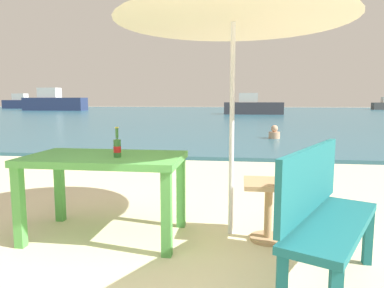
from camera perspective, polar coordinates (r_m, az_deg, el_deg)
name	(u,v)px	position (r m, az deg, el deg)	size (l,w,h in m)	color
sea_water	(239,113)	(32.21, 7.58, 4.95)	(120.00, 50.00, 0.08)	#2D6075
picnic_table_green	(105,167)	(3.31, -13.85, -3.67)	(1.40, 0.80, 0.76)	#4C9E47
beer_bottle_amber	(117,147)	(3.14, -11.98, -0.41)	(0.07, 0.07, 0.26)	#2D662D
patio_umbrella	(234,1)	(3.35, 6.74, 21.96)	(2.10, 2.10, 2.30)	silver
side_table_wood	(269,202)	(3.26, 12.26, -9.14)	(0.44, 0.44, 0.54)	tan
bench_teal_center	(323,209)	(2.52, 20.42, -9.88)	(0.85, 1.24, 0.95)	#196066
swimmer_person	(274,133)	(11.09, 13.16, 1.70)	(0.34, 0.34, 0.41)	tan
boat_barge	(253,107)	(29.21, 9.76, 5.97)	(4.71, 1.28, 1.71)	#38383F
boat_fishing_trawler	(54,102)	(42.00, -21.36, 6.29)	(6.81, 1.86, 2.48)	navy
boat_sailboat	(23,103)	(52.96, -25.59, 5.98)	(5.49, 1.50, 1.99)	navy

